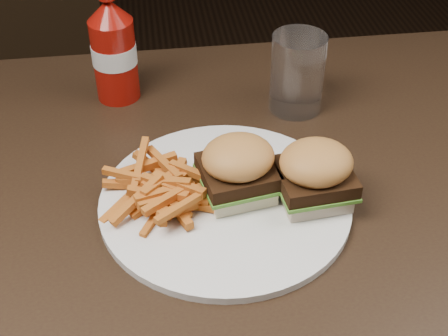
{
  "coord_description": "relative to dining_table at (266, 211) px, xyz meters",
  "views": [
    {
      "loc": [
        -0.13,
        -0.56,
        1.27
      ],
      "look_at": [
        -0.05,
        0.01,
        0.8
      ],
      "focal_mm": 50.0,
      "sensor_mm": 36.0,
      "label": 1
    }
  ],
  "objects": [
    {
      "name": "dining_table",
      "position": [
        0.0,
        0.0,
        0.0
      ],
      "size": [
        1.2,
        0.8,
        0.04
      ],
      "primitive_type": "cube",
      "color": "black",
      "rests_on": "ground"
    },
    {
      "name": "chair_far",
      "position": [
        -0.5,
        0.87,
        -0.3
      ],
      "size": [
        0.58,
        0.58,
        0.04
      ],
      "primitive_type": "cube",
      "rotation": [
        0.0,
        0.0,
        3.45
      ],
      "color": "black",
      "rests_on": "ground"
    },
    {
      "name": "plate",
      "position": [
        -0.05,
        -0.0,
        0.03
      ],
      "size": [
        0.31,
        0.31,
        0.01
      ],
      "primitive_type": "cylinder",
      "color": "white",
      "rests_on": "dining_table"
    },
    {
      "name": "sandwich_half_a",
      "position": [
        -0.04,
        0.0,
        0.04
      ],
      "size": [
        0.09,
        0.09,
        0.02
      ],
      "primitive_type": "cube",
      "rotation": [
        0.0,
        0.0,
        0.17
      ],
      "color": "#FAE9BF",
      "rests_on": "plate"
    },
    {
      "name": "sandwich_half_b",
      "position": [
        0.05,
        -0.02,
        0.04
      ],
      "size": [
        0.08,
        0.08,
        0.02
      ],
      "primitive_type": "cube",
      "rotation": [
        0.0,
        0.0,
        0.09
      ],
      "color": "beige",
      "rests_on": "plate"
    },
    {
      "name": "fries_pile",
      "position": [
        -0.13,
        0.0,
        0.05
      ],
      "size": [
        0.16,
        0.16,
        0.05
      ],
      "primitive_type": null,
      "rotation": [
        0.0,
        0.0,
        0.34
      ],
      "color": "#BD752C",
      "rests_on": "plate"
    },
    {
      "name": "ketchup_bottle",
      "position": [
        -0.18,
        0.26,
        0.08
      ],
      "size": [
        0.08,
        0.08,
        0.13
      ],
      "primitive_type": "cylinder",
      "rotation": [
        0.0,
        0.0,
        -0.25
      ],
      "color": "maroon",
      "rests_on": "dining_table"
    },
    {
      "name": "tumbler",
      "position": [
        0.08,
        0.2,
        0.08
      ],
      "size": [
        0.09,
        0.09,
        0.12
      ],
      "primitive_type": "cylinder",
      "rotation": [
        0.0,
        0.0,
        -0.12
      ],
      "color": "white",
      "rests_on": "dining_table"
    }
  ]
}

